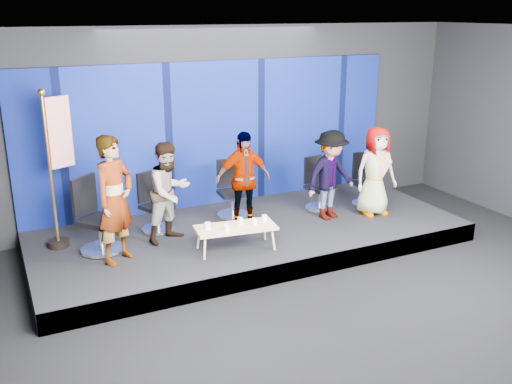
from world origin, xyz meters
TOP-DOWN VIEW (x-y plane):
  - ground at (0.00, 0.00)m, footprint 10.00×10.00m
  - room_walls at (0.00, 0.00)m, footprint 10.02×8.02m
  - riser at (0.00, 2.50)m, footprint 7.00×3.00m
  - backdrop at (0.00, 3.95)m, footprint 7.00×0.08m
  - chair_a at (-2.45, 2.60)m, footprint 0.90×0.90m
  - panelist_a at (-2.25, 2.14)m, footprint 0.80×0.76m
  - chair_b at (-1.44, 3.05)m, footprint 0.72×0.72m
  - panelist_b at (-1.34, 2.56)m, footprint 0.93×0.84m
  - chair_c at (-0.05, 3.16)m, footprint 0.60×0.60m
  - panelist_c at (-0.05, 2.66)m, footprint 0.96×0.47m
  - chair_d at (1.50, 2.81)m, footprint 0.63×0.63m
  - panelist_d at (1.42, 2.32)m, footprint 1.09×0.75m
  - chair_e at (2.41, 2.63)m, footprint 0.58×0.58m
  - panelist_e at (2.24, 2.16)m, footprint 0.80×0.55m
  - coffee_table at (-0.58, 1.77)m, footprint 1.25×0.66m
  - mug_a at (-1.00, 1.83)m, footprint 0.09×0.09m
  - mug_b at (-0.76, 1.67)m, footprint 0.08×0.08m
  - mug_c at (-0.47, 1.84)m, footprint 0.08×0.08m
  - mug_d at (-0.29, 1.72)m, footprint 0.08×0.08m
  - mug_e at (-0.08, 1.80)m, footprint 0.08×0.08m
  - flag_stand at (-2.86, 3.08)m, footprint 0.53×0.33m

SIDE VIEW (x-z plane):
  - ground at x=0.00m, z-range 0.00..0.00m
  - riser at x=0.00m, z-range 0.00..0.30m
  - chair_d at x=1.50m, z-range 0.14..1.09m
  - chair_e at x=2.41m, z-range 0.13..1.10m
  - chair_b at x=-1.44m, z-range 0.13..1.10m
  - chair_c at x=-0.05m, z-range 0.13..1.12m
  - coffee_table at x=-0.58m, z-range 0.45..0.82m
  - chair_a at x=-2.45m, z-range 0.11..1.24m
  - mug_e at x=-0.08m, z-range 0.67..0.76m
  - mug_b at x=-0.76m, z-range 0.67..0.76m
  - mug_c at x=-0.47m, z-range 0.67..0.76m
  - mug_d at x=-0.29m, z-range 0.67..0.76m
  - mug_a at x=-1.00m, z-range 0.67..0.78m
  - panelist_d at x=1.42m, z-range 0.30..1.84m
  - panelist_e at x=2.24m, z-range 0.30..1.86m
  - panelist_b at x=-1.34m, z-range 0.30..1.87m
  - panelist_c at x=-0.05m, z-range 0.30..1.89m
  - panelist_a at x=-2.25m, z-range 0.30..2.14m
  - flag_stand at x=-2.86m, z-range 0.37..2.77m
  - backdrop at x=0.00m, z-range 0.30..2.90m
  - room_walls at x=0.00m, z-range 0.67..4.18m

